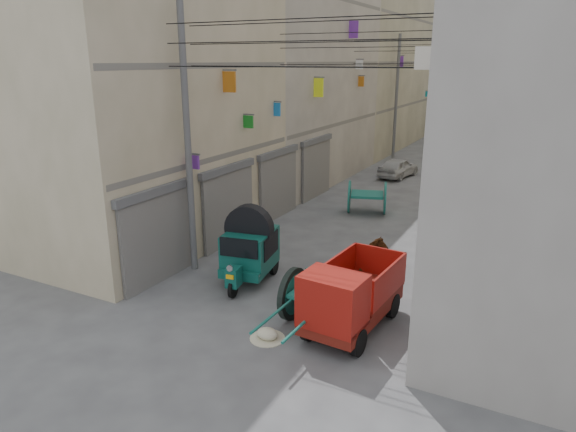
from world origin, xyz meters
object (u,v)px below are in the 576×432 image
Objects in this scene: mini_truck at (347,302)px; second_cart at (367,196)px; auto_rickshaw at (249,247)px; distant_car_green at (460,129)px; distant_car_grey at (476,151)px; feed_sack at (267,334)px; distant_car_white at (398,167)px; horse at (371,268)px; tonga_cart at (315,298)px.

second_cart is at bearing 110.90° from mini_truck.
distant_car_green is (0.25, 34.60, -0.46)m from auto_rickshaw.
distant_car_green reaches higher than distant_car_grey.
distant_car_grey is at bearing 88.06° from feed_sack.
distant_car_white is at bearing -119.33° from distant_car_grey.
horse is at bearing 70.72° from feed_sack.
second_cart reaches higher than distant_car_white.
distant_car_grey is (3.10, 7.97, -0.00)m from distant_car_white.
mini_truck reaches higher than auto_rickshaw.
auto_rickshaw reaches higher than horse.
auto_rickshaw is 0.81× the size of distant_car_white.
tonga_cart is at bearing -39.14° from auto_rickshaw.
tonga_cart is 36.29m from distant_car_green.
horse is 23.10m from distant_car_grey.
auto_rickshaw reaches higher than tonga_cart.
second_cart reaches higher than feed_sack.
second_cart is 0.59× the size of distant_car_grey.
auto_rickshaw is 0.78× the size of distant_car_grey.
tonga_cart is at bearing 59.44° from feed_sack.
distant_car_grey is (-0.38, 23.09, -0.16)m from horse.
horse is 0.41× the size of distant_car_green.
second_cart is at bearing -106.44° from distant_car_grey.
second_cart is at bearing 110.71° from distant_car_green.
horse is at bearing 100.79° from mini_truck.
feed_sack is 0.16× the size of distant_car_white.
horse is at bearing 78.20° from tonga_cart.
second_cart is at bearing 103.35° from tonga_cart.
auto_rickshaw is 16.04m from distant_car_white.
feed_sack is at bearing -118.99° from tonga_cart.
mini_truck is 2.65m from horse.
distant_car_green is at bearing 95.71° from tonga_cart.
tonga_cart is 0.92× the size of mini_truck.
distant_car_grey is 0.82× the size of distant_car_green.
distant_car_white is (-3.77, 17.75, -0.32)m from mini_truck.
second_cart is at bearing 74.52° from auto_rickshaw.
feed_sack is at bearing 112.47° from distant_car_green.
auto_rickshaw is at bearing -113.32° from second_cart.
feed_sack is at bearing 61.06° from horse.
distant_car_grey is at bearing 124.52° from distant_car_green.
horse is (0.60, 2.51, -0.00)m from tonga_cart.
mini_truck is 0.82× the size of distant_car_green.
tonga_cart is at bearing -96.10° from second_cart.
mini_truck is 1.99× the size of horse.
distant_car_white is at bearing 79.99° from auto_rickshaw.
mini_truck is 1.00× the size of distant_car_grey.
distant_car_white is (-2.19, 18.80, 0.42)m from feed_sack.
horse is (3.46, 0.91, -0.34)m from auto_rickshaw.
distant_car_green is (-0.55, 26.25, -0.16)m from second_cart.
tonga_cart reaches higher than feed_sack.
second_cart reaches higher than distant_car_green.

